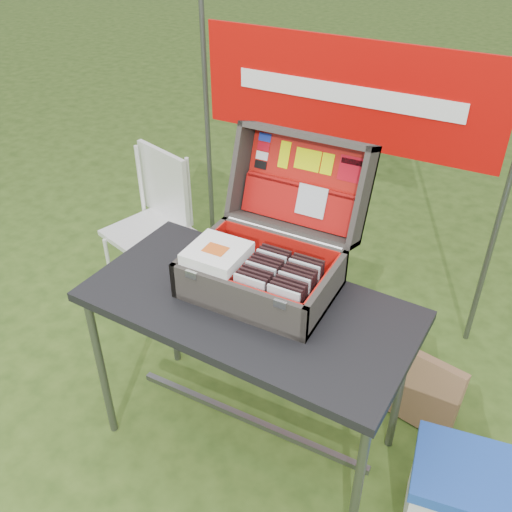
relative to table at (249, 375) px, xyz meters
The scene contains 89 objects.
ground 0.43m from the table, 130.25° to the left, with size 80.00×80.00×0.00m, color #2C4515.
table is the anchor object (origin of this frame).
table_top 0.39m from the table, ahead, with size 1.32×0.66×0.04m, color black.
table_leg_fl 0.66m from the table, 155.77° to the right, with size 0.04×0.04×0.78m, color #59595B.
table_leg_fr 0.66m from the table, 24.23° to the right, with size 0.04×0.04×0.78m, color #59595B.
table_leg_bl 0.66m from the table, 155.77° to the left, with size 0.04×0.04×0.78m, color #59595B.
table_leg_br 0.66m from the table, 24.23° to the left, with size 0.04×0.04×0.78m, color #59595B.
table_brace 0.29m from the table, ahead, with size 1.17×0.03×0.03m, color #59595B.
suitcase 0.69m from the table, 88.09° to the left, with size 0.58×0.58×0.52m, color #4D473F, non-canonical shape.
suitcase_base_bottom 0.43m from the table, 86.88° to the left, with size 0.58×0.42×0.02m, color #4D473F.
suitcase_base_wall_front 0.50m from the table, 87.14° to the right, with size 0.58×0.02×0.16m, color #4D473F.
suitcase_base_wall_back 0.57m from the table, 88.99° to the left, with size 0.58×0.02×0.16m, color #4D473F.
suitcase_base_wall_left 0.57m from the table, 161.11° to the left, with size 0.02×0.42×0.16m, color #4D473F.
suitcase_base_wall_right 0.57m from the table, 18.25° to the left, with size 0.02×0.42×0.16m, color #4D473F.
suitcase_liner_floor 0.45m from the table, 86.88° to the left, with size 0.54×0.37×0.01m, color red.
suitcase_latch_left 0.60m from the table, 147.94° to the right, with size 0.05×0.01×0.03m, color silver.
suitcase_latch_right 0.60m from the table, 30.67° to the right, with size 0.05×0.01×0.03m, color silver.
suitcase_hinge 0.64m from the table, 89.03° to the left, with size 0.02×0.02×0.52m, color silver.
suitcase_lid_back 0.88m from the table, 89.42° to the left, with size 0.58×0.42×0.02m, color #4D473F.
suitcase_lid_rim_far 1.06m from the table, 89.43° to the left, with size 0.58×0.02×0.16m, color #4D473F.
suitcase_lid_rim_near 0.67m from the table, 89.23° to the left, with size 0.58×0.02×0.16m, color #4D473F.
suitcase_lid_rim_left 0.91m from the table, 121.63° to the left, with size 0.02×0.42×0.16m, color #4D473F.
suitcase_lid_rim_right 0.91m from the table, 57.42° to the left, with size 0.02×0.42×0.16m, color #4D473F.
suitcase_lid_liner 0.87m from the table, 89.41° to the left, with size 0.53×0.37×0.01m, color red.
suitcase_liner_wall_front 0.51m from the table, 86.68° to the right, with size 0.54×0.01×0.13m, color red.
suitcase_liner_wall_back 0.57m from the table, 88.94° to the left, with size 0.54×0.01×0.13m, color red.
suitcase_liner_wall_left 0.57m from the table, 160.15° to the left, with size 0.01×0.37×0.13m, color red.
suitcase_liner_wall_right 0.58m from the table, 19.16° to the left, with size 0.01×0.37×0.13m, color red.
suitcase_lid_pocket 0.78m from the table, 89.34° to the left, with size 0.52×0.17×0.03m, color #A40F0D.
suitcase_pocket_edge 0.85m from the table, 89.37° to the left, with size 0.51×0.02×0.02m, color #A40F0D.
suitcase_pocket_cd 0.80m from the table, 81.23° to the left, with size 0.13×0.13×0.01m, color silver.
lid_sticker_cc_a 1.04m from the table, 111.07° to the left, with size 0.06×0.04×0.00m, color #1933B2.
lid_sticker_cc_b 1.00m from the table, 111.56° to the left, with size 0.06×0.04×0.00m, color red.
lid_sticker_cc_c 0.96m from the table, 112.08° to the left, with size 0.06×0.04×0.00m, color white.
lid_sticker_cc_d 0.93m from the table, 112.61° to the left, with size 0.06×0.04×0.00m, color black.
lid_card_neon_tall 0.97m from the table, 101.29° to the left, with size 0.05×0.11×0.00m, color #DAEF01.
lid_card_neon_main 0.97m from the table, 89.44° to the left, with size 0.11×0.09×0.00m, color #DAEF01.
lid_card_neon_small 0.97m from the table, 79.83° to the left, with size 0.05×0.09×0.00m, color #DAEF01.
lid_sticker_band 0.99m from the table, 69.26° to the left, with size 0.10×0.10×0.00m, color red.
lid_sticker_band_bar 1.01m from the table, 69.62° to the left, with size 0.09×0.02×0.00m, color black.
cd_left_0 0.52m from the table, 57.91° to the right, with size 0.13×0.01×0.15m, color silver.
cd_left_1 0.52m from the table, 46.22° to the right, with size 0.13×0.01×0.15m, color black.
cd_left_2 0.52m from the table, 26.22° to the right, with size 0.13×0.01×0.15m, color black.
cd_left_3 0.52m from the table, ahead, with size 0.13×0.01×0.15m, color black.
cd_left_4 0.52m from the table, 31.37° to the left, with size 0.13×0.01×0.15m, color silver.
cd_left_5 0.52m from the table, 49.25° to the left, with size 0.13×0.01×0.15m, color black.
cd_left_6 0.52m from the table, 59.71° to the left, with size 0.13×0.01×0.15m, color black.
cd_left_7 0.53m from the table, 66.16° to the left, with size 0.13×0.01×0.15m, color black.
cd_left_8 0.53m from the table, 70.44° to the left, with size 0.13×0.01×0.15m, color silver.
cd_left_9 0.54m from the table, 73.45° to the left, with size 0.13×0.01×0.15m, color black.
cd_left_10 0.54m from the table, 75.67° to the left, with size 0.13×0.01×0.15m, color black.
cd_right_0 0.55m from the table, 20.00° to the right, with size 0.13×0.01×0.15m, color silver.
cd_right_1 0.55m from the table, 13.40° to the right, with size 0.13×0.01×0.15m, color black.
cd_right_2 0.55m from the table, ahead, with size 0.13×0.01×0.15m, color black.
cd_right_3 0.55m from the table, ahead, with size 0.13×0.01×0.15m, color black.
cd_right_4 0.55m from the table, ahead, with size 0.13×0.01×0.15m, color silver.
cd_right_5 0.55m from the table, 14.84° to the left, with size 0.13×0.01×0.15m, color black.
cd_right_6 0.55m from the table, 21.34° to the left, with size 0.13×0.01×0.15m, color black.
cd_right_7 0.55m from the table, 27.31° to the left, with size 0.13×0.01×0.15m, color black.
cd_right_8 0.56m from the table, 32.71° to the left, with size 0.13×0.01×0.15m, color silver.
cd_right_9 0.56m from the table, 37.52° to the left, with size 0.13×0.01×0.15m, color black.
cd_right_10 0.57m from the table, 41.79° to the left, with size 0.13×0.01×0.15m, color black.
songbook_0 0.59m from the table, behind, with size 0.22×0.22×0.01m, color white.
songbook_1 0.59m from the table, behind, with size 0.22×0.22×0.01m, color white.
songbook_2 0.60m from the table, behind, with size 0.22×0.22×0.01m, color white.
songbook_3 0.60m from the table, behind, with size 0.22×0.22×0.01m, color white.
songbook_4 0.61m from the table, behind, with size 0.22×0.22×0.01m, color white.
songbook_5 0.61m from the table, behind, with size 0.22×0.22×0.01m, color white.
songbook_6 0.62m from the table, behind, with size 0.22×0.22×0.01m, color white.
songbook_7 0.62m from the table, behind, with size 0.22×0.22×0.01m, color white.
songbook_8 0.63m from the table, behind, with size 0.22×0.22×0.01m, color white.
songbook_graphic 0.63m from the table, behind, with size 0.09×0.07×0.00m, color #D85919.
cooler 1.00m from the table, ahead, with size 0.46×0.35×0.40m, color white, non-canonical shape.
cooler_body 1.00m from the table, ahead, with size 0.43×0.33×0.35m, color white.
cooler_lid 0.98m from the table, ahead, with size 0.46×0.35×0.05m, color #1C47AD.
chair 1.24m from the table, 147.31° to the left, with size 0.42×0.46×0.92m, color silver, non-canonical shape.
chair_seat 1.24m from the table, 147.31° to the left, with size 0.42×0.42×0.03m, color silver.
chair_backrest 1.38m from the table, 140.26° to the left, with size 0.42×0.03×0.44m, color silver.
chair_leg_fl 1.32m from the table, 158.04° to the left, with size 0.02×0.02×0.47m, color silver.
chair_leg_fr 1.01m from the table, 150.39° to the left, with size 0.02×0.02×0.47m, color silver.
chair_leg_bl 1.49m from the table, 145.25° to the left, with size 0.02×0.02×0.47m, color silver.
chair_leg_br 1.22m from the table, 135.65° to the left, with size 0.02×0.02×0.47m, color silver.
chair_upright_left 1.52m from the table, 144.60° to the left, with size 0.02×0.02×0.44m, color silver.
chair_upright_right 1.25m from the table, 134.95° to the left, with size 0.02×0.02×0.44m, color silver.
cardboard_box 0.86m from the table, 35.65° to the left, with size 0.35×0.06×0.37m, color #966C44.
banner_post_left 1.57m from the table, 127.89° to the left, with size 0.03×0.03×1.70m, color #59595B.
banner_post_right 1.49m from the table, 56.91° to the left, with size 0.03×0.03×1.70m, color #59595B.
banner 1.48m from the table, 93.66° to the left, with size 1.60×0.01×0.55m, color #AD0805.
banner_text 1.47m from the table, 93.69° to the left, with size 1.20×0.00×0.10m, color white.
Camera 1 is at (0.92, -1.62, 2.26)m, focal length 40.00 mm.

